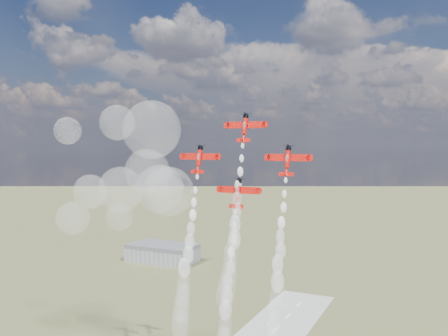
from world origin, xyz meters
TOP-DOWN VIEW (x-y plane):
  - hangar at (-120.00, 180.00)m, footprint 50.00×28.00m
  - plane_lead at (13.75, 19.65)m, footprint 13.09×5.02m
  - plane_left at (-1.17, 16.98)m, footprint 13.09×5.02m
  - plane_right at (28.66, 16.98)m, footprint 13.09×5.02m
  - plane_slot at (13.75, 14.31)m, footprint 13.09×5.02m
  - smoke_trail_lead at (13.55, 8.87)m, footprint 5.35×15.17m
  - smoke_trail_left at (-1.10, 6.42)m, footprint 5.23×14.35m
  - smoke_trail_right at (28.69, 6.24)m, footprint 5.23×14.72m
  - smoke_trail_slot at (13.77, 3.69)m, footprint 5.90×14.80m
  - drifted_smoke_cloud at (-31.67, 25.38)m, footprint 61.52×28.37m

SIDE VIEW (x-z plane):
  - hangar at x=-120.00m, z-range 0.00..13.00m
  - smoke_trail_slot at x=13.77m, z-range 8.50..55.61m
  - smoke_trail_right at x=28.69m, z-range 18.62..65.53m
  - smoke_trail_left at x=-1.10m, z-range 18.66..66.05m
  - smoke_trail_lead at x=13.55m, z-range 28.50..75.80m
  - plane_slot at x=13.75m, z-range 68.06..77.24m
  - drifted_smoke_cloud at x=-31.67m, z-range 51.83..104.05m
  - plane_left at x=-1.17m, z-range 78.15..87.33m
  - plane_right at x=28.66m, z-range 78.15..87.33m
  - plane_lead at x=13.75m, z-range 88.25..97.43m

